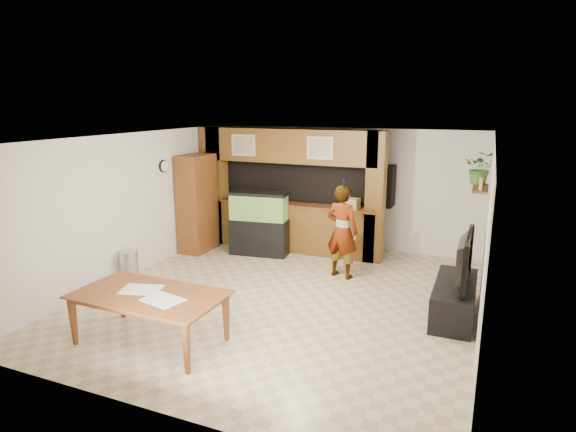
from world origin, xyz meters
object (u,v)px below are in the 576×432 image
at_px(person, 342,231).
at_px(pantry_cabinet, 197,203).
at_px(aquarium, 259,224).
at_px(dining_table, 148,319).
at_px(television, 458,258).

bearing_deg(person, pantry_cabinet, 8.15).
bearing_deg(aquarium, person, -24.58).
height_order(person, dining_table, person).
bearing_deg(person, television, 169.38).
relative_size(television, dining_table, 0.67).
relative_size(aquarium, television, 1.00).
xyz_separation_m(aquarium, dining_table, (0.35, -4.04, -0.30)).
xyz_separation_m(pantry_cabinet, dining_table, (1.69, -3.81, -0.69)).
bearing_deg(dining_table, pantry_cabinet, 114.69).
bearing_deg(dining_table, person, 65.37).
height_order(aquarium, person, person).
xyz_separation_m(pantry_cabinet, aquarium, (1.34, 0.24, -0.38)).
distance_m(television, person, 2.25).
xyz_separation_m(aquarium, person, (1.98, -0.62, 0.21)).
bearing_deg(television, aquarium, 69.27).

